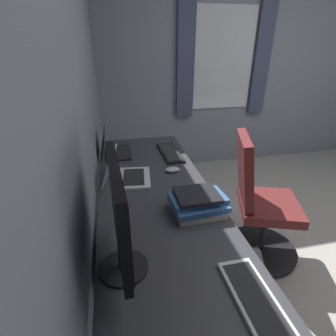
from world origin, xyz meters
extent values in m
cube|color=#8C939E|center=(0.00, 1.98, 1.30)|extent=(4.73, 0.10, 2.60)
cube|color=#8C939E|center=(2.11, 0.00, 1.30)|extent=(0.10, 4.46, 2.60)
cube|color=white|center=(2.05, 0.40, 1.36)|extent=(0.02, 0.75, 1.17)
cube|color=#4C5170|center=(2.02, -0.09, 1.36)|extent=(0.05, 0.20, 1.33)
cube|color=#4C5170|center=(2.02, 0.89, 1.36)|extent=(0.05, 0.20, 1.33)
cube|color=#38383D|center=(0.06, 1.57, 0.71)|extent=(2.25, 0.69, 0.03)
cylinder|color=silver|center=(1.13, 1.28, 0.35)|extent=(0.05, 0.05, 0.70)
cylinder|color=silver|center=(1.13, 1.85, 0.35)|extent=(0.05, 0.05, 0.70)
cube|color=#38383D|center=(-0.22, 1.60, 0.35)|extent=(0.40, 0.50, 0.69)
cube|color=silver|center=(-0.22, 1.34, 0.35)|extent=(0.37, 0.01, 0.61)
cylinder|color=black|center=(-0.38, 1.80, 0.74)|extent=(0.20, 0.20, 0.01)
cylinder|color=black|center=(-0.38, 1.80, 0.79)|extent=(0.04, 0.04, 0.10)
cube|color=black|center=(-0.38, 1.80, 1.02)|extent=(0.47, 0.05, 0.36)
cube|color=#330F14|center=(-0.38, 1.78, 1.02)|extent=(0.43, 0.03, 0.32)
cube|color=white|center=(0.39, 1.68, 0.74)|extent=(0.32, 0.25, 0.01)
cube|color=#262628|center=(0.39, 1.68, 0.75)|extent=(0.25, 0.16, 0.00)
cube|color=white|center=(0.41, 1.84, 0.84)|extent=(0.31, 0.13, 0.19)
cube|color=#B2BCCC|center=(0.41, 1.84, 0.84)|extent=(0.28, 0.11, 0.16)
cube|color=black|center=(0.86, 1.77, 0.74)|extent=(0.34, 0.19, 0.01)
cube|color=#262628|center=(0.86, 1.77, 0.75)|extent=(0.27, 0.12, 0.00)
cube|color=black|center=(0.86, 1.88, 0.83)|extent=(0.34, 0.05, 0.18)
cube|color=#19234C|center=(0.86, 1.88, 0.83)|extent=(0.30, 0.04, 0.15)
cube|color=silver|center=(-0.66, 1.34, 0.74)|extent=(0.42, 0.14, 0.02)
cube|color=#2D2D30|center=(-0.66, 1.34, 0.75)|extent=(0.38, 0.11, 0.00)
cube|color=black|center=(0.77, 1.35, 0.74)|extent=(0.43, 0.16, 0.02)
cube|color=#2D2D30|center=(0.77, 1.35, 0.75)|extent=(0.38, 0.13, 0.00)
ellipsoid|color=silver|center=(0.44, 1.41, 0.75)|extent=(0.06, 0.10, 0.03)
cube|color=beige|center=(-0.06, 1.37, 0.75)|extent=(0.22, 0.27, 0.03)
cube|color=#38669E|center=(-0.06, 1.38, 0.78)|extent=(0.24, 0.30, 0.03)
cube|color=#38669E|center=(-0.05, 1.38, 0.81)|extent=(0.19, 0.31, 0.02)
cube|color=black|center=(-0.05, 1.38, 0.83)|extent=(0.20, 0.23, 0.02)
cube|color=maroon|center=(0.26, 0.70, 0.46)|extent=(0.55, 0.54, 0.07)
cube|color=maroon|center=(0.33, 0.90, 0.74)|extent=(0.42, 0.25, 0.50)
cylinder|color=black|center=(0.26, 0.70, 0.24)|extent=(0.05, 0.05, 0.37)
cylinder|color=black|center=(0.26, 0.70, 0.04)|extent=(0.56, 0.56, 0.03)
camera|label=1|loc=(-1.18, 1.78, 1.57)|focal=28.02mm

